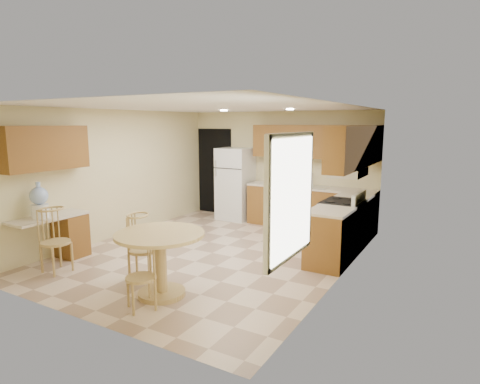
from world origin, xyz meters
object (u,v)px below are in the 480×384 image
Objects in this scene: dining_table at (160,255)px; chair_table_a at (138,243)px; refrigerator at (235,184)px; water_crock at (39,202)px; chair_table_b at (136,271)px; stove at (342,226)px; chair_desk at (49,236)px.

chair_table_a is at bearing 164.04° from dining_table.
refrigerator reaches higher than water_crock.
chair_table_b is (1.40, -4.68, -0.32)m from refrigerator.
stove is 0.94× the size of dining_table.
dining_table is (1.35, -4.18, -0.28)m from refrigerator.
dining_table is 1.19× the size of chair_table_a.
chair_table_a is 1.15× the size of chair_table_b.
chair_table_b is 2.02m from chair_desk.
chair_desk reaches higher than chair_table_a.
water_crock reaches higher than dining_table.
stove reaches higher than chair_desk.
water_crock is at bearing -103.93° from refrigerator.
chair_desk is 0.65m from water_crock.
water_crock is at bearing -108.77° from chair_table_a.
refrigerator reaches higher than stove.
chair_desk is (-3.47, -3.19, 0.12)m from stove.
water_crock is (-0.45, 0.18, 0.44)m from chair_desk.
refrigerator is at bearing -41.35° from chair_table_b.
refrigerator is at bearing 107.85° from dining_table.
stove is 1.90× the size of water_crock.
refrigerator is 4.89m from chair_table_b.
chair_table_b is (0.60, -0.66, -0.08)m from chair_table_a.
chair_desk is (-1.40, -0.39, 0.00)m from chair_table_a.
stove is at bearing -22.99° from refrigerator.
chair_table_a is 1.91m from water_crock.
dining_table is 2.44m from water_crock.
dining_table is at bearing 1.26° from water_crock.
water_crock is (-1.05, -4.23, 0.19)m from refrigerator.
dining_table is at bearing 48.79° from chair_table_a.
water_crock is (-3.92, -3.01, 0.56)m from stove.
chair_desk is at bearing -99.69° from chair_table_a.
stove is 4.98m from water_crock.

